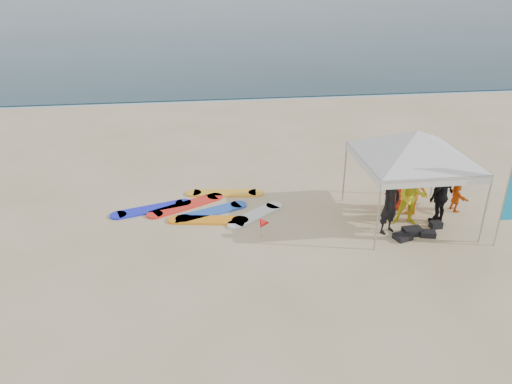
{
  "coord_description": "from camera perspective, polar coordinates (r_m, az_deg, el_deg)",
  "views": [
    {
      "loc": [
        -1.77,
        -10.96,
        7.64
      ],
      "look_at": [
        -0.01,
        2.6,
        1.2
      ],
      "focal_mm": 35.0,
      "sensor_mm": 36.0,
      "label": 1
    }
  ],
  "objects": [
    {
      "name": "person_black_b",
      "position": [
        16.56,
        20.4,
        -0.43
      ],
      "size": [
        1.15,
        0.9,
        1.83
      ],
      "primitive_type": "imported",
      "rotation": [
        0.0,
        0.0,
        3.64
      ],
      "color": "black",
      "rests_on": "ground"
    },
    {
      "name": "gear_pile",
      "position": [
        15.93,
        17.89,
        -4.38
      ],
      "size": [
        1.78,
        0.94,
        0.22
      ],
      "color": "black",
      "rests_on": "ground"
    },
    {
      "name": "person_yellow",
      "position": [
        16.14,
        17.35,
        -0.54
      ],
      "size": [
        1.05,
        0.9,
        1.87
      ],
      "primitive_type": "imported",
      "rotation": [
        0.0,
        0.0,
        -0.23
      ],
      "color": "yellow",
      "rests_on": "ground"
    },
    {
      "name": "person_seated",
      "position": [
        17.7,
        21.91,
        -0.49
      ],
      "size": [
        0.42,
        0.97,
        1.01
      ],
      "primitive_type": "imported",
      "rotation": [
        0.0,
        0.0,
        1.71
      ],
      "color": "orange",
      "rests_on": "ground"
    },
    {
      "name": "shoreline_foam",
      "position": [
        30.19,
        -3.86,
        10.52
      ],
      "size": [
        160.0,
        1.2,
        0.01
      ],
      "primitive_type": "cube",
      "color": "silver",
      "rests_on": "ground"
    },
    {
      "name": "marker_pennant",
      "position": [
        14.84,
        1.03,
        -3.55
      ],
      "size": [
        0.28,
        0.28,
        0.64
      ],
      "color": "#A5A5A8",
      "rests_on": "ground"
    },
    {
      "name": "person_orange_a",
      "position": [
        16.88,
        17.51,
        0.13
      ],
      "size": [
        1.06,
        0.61,
        1.63
      ],
      "primitive_type": "imported",
      "rotation": [
        0.0,
        0.0,
        3.13
      ],
      "color": "orange",
      "rests_on": "ground"
    },
    {
      "name": "person_black_a",
      "position": [
        15.48,
        15.08,
        -1.38
      ],
      "size": [
        0.81,
        0.72,
        1.87
      ],
      "primitive_type": "imported",
      "rotation": [
        0.0,
        0.0,
        0.51
      ],
      "color": "black",
      "rests_on": "ground"
    },
    {
      "name": "surfboard_spread",
      "position": [
        16.78,
        -5.9,
        -1.88
      ],
      "size": [
        5.39,
        2.98,
        0.07
      ],
      "color": "silver",
      "rests_on": "ground"
    },
    {
      "name": "person_orange_b",
      "position": [
        17.05,
        15.93,
        0.54
      ],
      "size": [
        0.81,
        0.55,
        1.6
      ],
      "primitive_type": "imported",
      "rotation": [
        0.0,
        0.0,
        3.19
      ],
      "color": "red",
      "rests_on": "ground"
    },
    {
      "name": "canopy_tent",
      "position": [
        15.62,
        18.01,
        6.65
      ],
      "size": [
        4.55,
        4.55,
        3.43
      ],
      "color": "#A5A5A8",
      "rests_on": "ground"
    },
    {
      "name": "ground",
      "position": [
        13.48,
        1.48,
        -9.33
      ],
      "size": [
        120.0,
        120.0,
        0.0
      ],
      "primitive_type": "plane",
      "color": "beige",
      "rests_on": "ground"
    },
    {
      "name": "ocean",
      "position": [
        71.38,
        -6.27,
        18.99
      ],
      "size": [
        160.0,
        84.0,
        0.08
      ],
      "primitive_type": "cube",
      "color": "#0C2633",
      "rests_on": "ground"
    }
  ]
}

